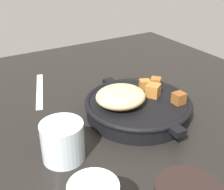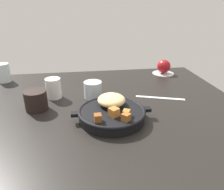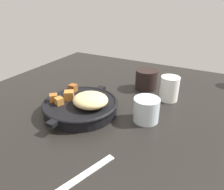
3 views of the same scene
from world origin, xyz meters
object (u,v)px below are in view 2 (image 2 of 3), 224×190
Objects in this scene: white_creamer_pitcher at (53,88)px; cast_iron_skillet at (112,112)px; coffee_mug_dark at (36,100)px; water_glass_short at (93,90)px; butter_knife at (160,98)px; water_glass_tall at (3,73)px; red_apple at (164,66)px.

cast_iron_skillet is at bearing -44.93° from white_creamer_pitcher.
coffee_mug_dark is 1.11× the size of water_glass_short.
cast_iron_skillet reaches higher than butter_knife.
coffee_mug_dark is (-27.29, 11.38, 1.04)cm from cast_iron_skillet.
butter_knife is at bearing -9.50° from water_glass_short.
butter_knife is 2.21× the size of water_glass_tall.
water_glass_short is (22.01, 7.93, -0.22)cm from coffee_mug_dark.
red_apple reaches higher than coffee_mug_dark.
coffee_mug_dark is at bearing 157.36° from cast_iron_skillet.
red_apple is at bearing 23.29° from white_creamer_pitcher.
coffee_mug_dark is (-63.62, -35.38, -0.55)cm from red_apple.
butter_knife is 2.41× the size of white_creamer_pitcher.
cast_iron_skillet is 3.73× the size of red_apple.
coffee_mug_dark is at bearing -160.20° from water_glass_short.
coffee_mug_dark is (-50.30, -3.19, 3.60)cm from butter_knife.
coffee_mug_dark reaches higher than butter_knife.
coffee_mug_dark reaches higher than water_glass_short.
butter_knife is at bearing -23.59° from water_glass_tall.
water_glass_tall is at bearing -179.51° from red_apple.
water_glass_tall is (-85.36, -0.73, 0.34)cm from red_apple.
cast_iron_skillet is 3.25× the size of white_creamer_pitcher.
white_creamer_pitcher is (-44.80, 7.17, 4.10)cm from butter_knife.
red_apple is at bearing 52.16° from cast_iron_skillet.
water_glass_tall reaches higher than water_glass_short.
cast_iron_skillet is 1.35× the size of butter_knife.
butter_knife is 45.55cm from white_creamer_pitcher.
white_creamer_pitcher is 16.70cm from water_glass_short.
butter_knife is 50.53cm from coffee_mug_dark.
water_glass_short is at bearing -171.04° from butter_knife.
cast_iron_skillet is 3.31× the size of coffee_mug_dark.
coffee_mug_dark is 23.39cm from water_glass_short.
butter_knife is 2.45× the size of coffee_mug_dark.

